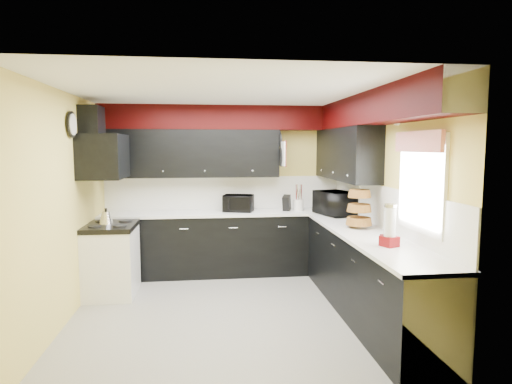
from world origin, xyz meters
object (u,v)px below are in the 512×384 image
Objects in this scene: knife_block at (287,203)px; kettle at (106,218)px; microwave at (336,203)px; utensil_crock at (299,205)px; toaster_oven at (238,203)px.

kettle is at bearing -142.14° from knife_block.
utensil_crock is at bearing 27.56° from microwave.
knife_block is at bearing 177.17° from utensil_crock.
microwave reaches higher than utensil_crock.
knife_block is (0.73, -0.03, -0.01)m from toaster_oven.
utensil_crock is (0.91, -0.04, -0.04)m from toaster_oven.
microwave reaches higher than kettle.
toaster_oven is at bearing 177.76° from utensil_crock.
knife_block is at bearing 15.27° from kettle.
utensil_crock is 0.19m from knife_block.
microwave is at bearing -3.10° from toaster_oven.
kettle is (-1.75, -0.70, -0.07)m from toaster_oven.
toaster_oven reaches higher than kettle.
microwave reaches higher than toaster_oven.
microwave is 0.77m from knife_block.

